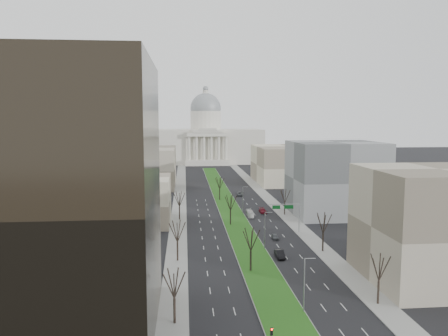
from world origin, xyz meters
TOP-DOWN VIEW (x-y plane):
  - ground at (0.00, 120.00)m, footprint 600.00×600.00m
  - median at (0.00, 118.99)m, footprint 8.00×222.03m
  - sidewalk_left at (-17.50, 95.00)m, footprint 5.00×330.00m
  - sidewalk_right at (17.50, 95.00)m, footprint 5.00×330.00m
  - capitol at (0.00, 269.59)m, footprint 80.00×46.00m
  - building_glass_tower at (-37.00, 18.00)m, footprint 34.00×30.00m
  - building_beige_left at (-33.00, 85.00)m, footprint 26.00×22.00m
  - building_tan_right at (33.00, 32.00)m, footprint 26.00×24.00m
  - building_grey_right at (34.00, 92.00)m, footprint 28.00×26.00m
  - building_far_left at (-35.00, 160.00)m, footprint 30.00×40.00m
  - building_far_right at (35.00, 165.00)m, footprint 30.00×40.00m
  - tree_left_near at (-17.20, 18.00)m, footprint 5.10×5.10m
  - tree_left_mid at (-17.20, 48.00)m, footprint 5.40×5.40m
  - tree_left_far at (-17.20, 88.00)m, footprint 5.28×5.28m
  - tree_right_near at (17.20, 22.00)m, footprint 5.16×5.16m
  - tree_right_mid at (17.20, 52.00)m, footprint 5.52×5.52m
  - tree_right_far at (17.20, 92.00)m, footprint 5.04×5.04m
  - tree_median_a at (-2.00, 40.00)m, footprint 5.40×5.40m
  - tree_median_b at (-2.00, 80.00)m, footprint 5.40×5.40m
  - tree_median_c at (-2.00, 120.00)m, footprint 5.40×5.40m
  - streetlamp_median_a at (3.76, 20.00)m, footprint 1.90×0.20m
  - streetlamp_median_b at (3.76, 55.00)m, footprint 1.90×0.20m
  - streetlamp_median_c at (3.76, 95.00)m, footprint 1.90×0.20m
  - mast_arm_signs at (13.49, 70.03)m, footprint 9.12×0.24m
  - car_grey_near at (8.06, 63.59)m, footprint 1.66×3.92m
  - car_black at (5.94, 48.24)m, footprint 1.87×5.17m
  - car_red at (10.58, 95.75)m, footprint 2.19×5.14m
  - car_grey_far at (7.00, 129.31)m, footprint 3.04×5.44m
  - box_van at (5.50, 90.60)m, footprint 1.84×7.31m

SIDE VIEW (x-z plane):
  - ground at x=0.00m, z-range 0.00..0.00m
  - sidewalk_left at x=-17.50m, z-range 0.00..0.15m
  - sidewalk_right at x=17.50m, z-range 0.00..0.15m
  - median at x=0.00m, z-range 0.00..0.20m
  - car_grey_near at x=8.06m, z-range 0.00..1.32m
  - car_grey_far at x=7.00m, z-range 0.00..1.44m
  - car_red at x=10.58m, z-range 0.00..1.48m
  - car_black at x=5.94m, z-range 0.00..1.69m
  - box_van at x=5.50m, z-range 0.00..2.03m
  - streetlamp_median_a at x=3.76m, z-range 0.23..9.39m
  - streetlamp_median_b at x=3.76m, z-range 0.23..9.39m
  - streetlamp_median_c at x=3.76m, z-range 0.23..9.39m
  - mast_arm_signs at x=13.49m, z-range 2.06..10.15m
  - tree_right_far at x=17.20m, z-range 1.99..11.07m
  - tree_left_near at x=-17.20m, z-range 2.02..11.20m
  - tree_right_near at x=17.20m, z-range 2.04..11.33m
  - tree_left_far at x=-17.20m, z-range 2.09..11.59m
  - tree_left_mid at x=-17.20m, z-range 2.14..11.86m
  - tree_median_a at x=-2.00m, z-range 2.14..11.86m
  - tree_median_b at x=-2.00m, z-range 2.14..11.86m
  - tree_median_c at x=-2.00m, z-range 2.14..11.86m
  - building_beige_left at x=-33.00m, z-range 0.00..14.00m
  - tree_right_mid at x=17.20m, z-range 2.19..12.12m
  - building_far_left at x=-35.00m, z-range 0.00..18.00m
  - building_far_right at x=35.00m, z-range 0.00..18.00m
  - building_tan_right at x=33.00m, z-range 0.00..22.00m
  - building_grey_right at x=34.00m, z-range 0.00..24.00m
  - capitol at x=0.00m, z-range -11.19..43.81m
  - building_glass_tower at x=-37.00m, z-range 0.00..40.00m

